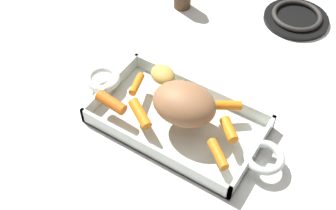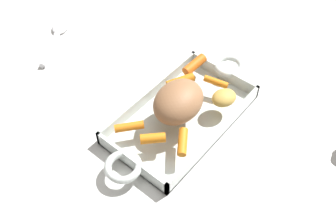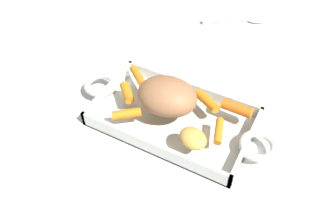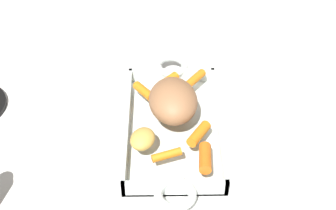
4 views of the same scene
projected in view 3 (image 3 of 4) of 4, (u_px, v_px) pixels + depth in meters
ground_plane at (173, 122)px, 0.77m from camera, size 2.35×2.35×0.00m
roasting_dish at (173, 118)px, 0.76m from camera, size 0.46×0.20×0.04m
pork_roast at (166, 97)px, 0.72m from camera, size 0.14×0.11×0.07m
baby_carrot_center_left at (237, 108)px, 0.73m from camera, size 0.07×0.03×0.03m
baby_carrot_short at (127, 93)px, 0.76m from camera, size 0.05×0.05×0.02m
baby_carrot_southwest at (207, 101)px, 0.75m from camera, size 0.07×0.05×0.03m
baby_carrot_southeast at (219, 131)px, 0.69m from camera, size 0.03×0.06×0.02m
baby_carrot_center_right at (127, 114)px, 0.72m from camera, size 0.06×0.05×0.02m
baby_carrot_northwest at (138, 76)px, 0.80m from camera, size 0.06×0.05×0.02m
potato_golden_small at (193, 138)px, 0.67m from camera, size 0.07×0.06×0.03m
serving_spoon at (243, 19)px, 1.04m from camera, size 0.19×0.14×0.02m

